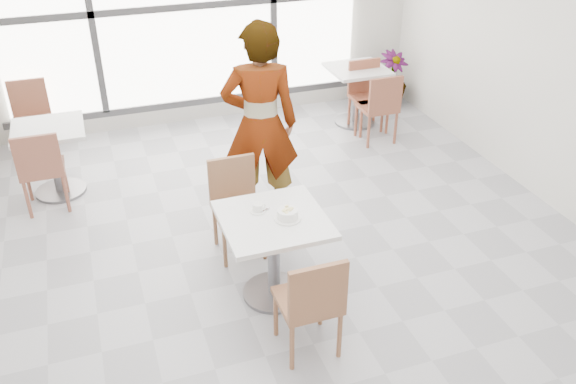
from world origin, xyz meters
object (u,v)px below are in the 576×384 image
object	(u,v)px
coffee_cup	(258,208)
bg_table_right	(357,88)
bg_table_left	(52,151)
chair_near	(312,300)
bg_chair_right_near	(380,104)
person	(260,125)
bg_chair_left_far	(31,113)
main_table	(274,242)
bg_chair_right_far	(367,91)
bg_chair_left_near	(41,166)
plant_right	(392,79)
chair_far	(236,200)
oatmeal_bowl	(287,214)

from	to	relation	value
coffee_cup	bg_table_right	size ratio (longest dim) A/B	0.21
coffee_cup	bg_table_left	bearing A→B (deg)	125.12
chair_near	bg_chair_right_near	xyz separation A→B (m)	(2.05, 3.02, 0.00)
coffee_cup	person	xyz separation A→B (m)	(0.35, 1.08, 0.19)
bg_chair_left_far	coffee_cup	bearing A→B (deg)	-61.67
main_table	bg_chair_right_far	world-z (taller)	bg_chair_right_far
main_table	bg_table_left	distance (m)	2.84
main_table	bg_chair_right_near	world-z (taller)	bg_chair_right_near
bg_chair_left_near	bg_chair_left_far	size ratio (longest dim) A/B	1.00
bg_chair_left_far	plant_right	xyz separation A→B (m)	(4.64, -0.06, -0.13)
chair_near	bg_chair_left_far	xyz separation A→B (m)	(-1.89, 4.11, 0.00)
person	plant_right	xyz separation A→B (m)	(2.53, 2.13, -0.60)
chair_far	chair_near	bearing A→B (deg)	-84.08
chair_near	bg_table_left	world-z (taller)	chair_near
bg_chair_right_near	coffee_cup	bearing A→B (deg)	44.99
chair_far	bg_chair_right_far	size ratio (longest dim) A/B	1.00
person	bg_table_left	bearing A→B (deg)	-17.46
person	chair_far	bearing A→B (deg)	63.47
person	bg_table_right	xyz separation A→B (m)	(1.80, 1.73, -0.49)
coffee_cup	plant_right	bearing A→B (deg)	48.13
bg_table_right	bg_chair_right_near	xyz separation A→B (m)	(0.02, -0.63, 0.01)
bg_table_right	plant_right	bearing A→B (deg)	29.33
chair_far	bg_table_left	distance (m)	2.18
bg_chair_left_near	bg_table_right	bearing A→B (deg)	-166.02
bg_chair_right_far	bg_chair_right_near	bearing A→B (deg)	-94.88
oatmeal_bowl	bg_table_right	xyz separation A→B (m)	(1.97, 2.98, -0.31)
chair_far	plant_right	bearing A→B (deg)	41.69
chair_far	bg_table_left	world-z (taller)	chair_far
chair_far	plant_right	distance (m)	3.89
main_table	bg_chair_left_near	world-z (taller)	bg_chair_left_near
coffee_cup	bg_chair_left_far	distance (m)	3.72
chair_near	person	distance (m)	1.99
chair_near	coffee_cup	world-z (taller)	chair_near
chair_far	bg_table_right	bearing A→B (deg)	45.00
coffee_cup	bg_chair_right_near	distance (m)	3.08
bg_chair_right_far	chair_near	bearing A→B (deg)	-120.94
bg_chair_left_near	bg_chair_right_far	size ratio (longest dim) A/B	1.00
bg_table_right	bg_chair_left_far	distance (m)	3.94
plant_right	bg_table_right	bearing A→B (deg)	-150.67
bg_chair_right_far	plant_right	world-z (taller)	bg_chair_right_far
chair_far	bg_table_right	distance (m)	3.08
main_table	bg_table_left	size ratio (longest dim) A/B	1.07
person	bg_chair_right_near	size ratio (longest dim) A/B	2.24
coffee_cup	bg_table_right	distance (m)	3.55
main_table	bg_chair_right_near	size ratio (longest dim) A/B	0.92
bg_chair_left_far	chair_near	bearing A→B (deg)	-65.35
bg_chair_left_near	plant_right	world-z (taller)	bg_chair_left_near
bg_chair_right_near	bg_chair_right_far	world-z (taller)	same
person	bg_chair_right_far	xyz separation A→B (m)	(1.86, 1.56, -0.47)
main_table	chair_near	xyz separation A→B (m)	(0.05, -0.72, -0.02)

